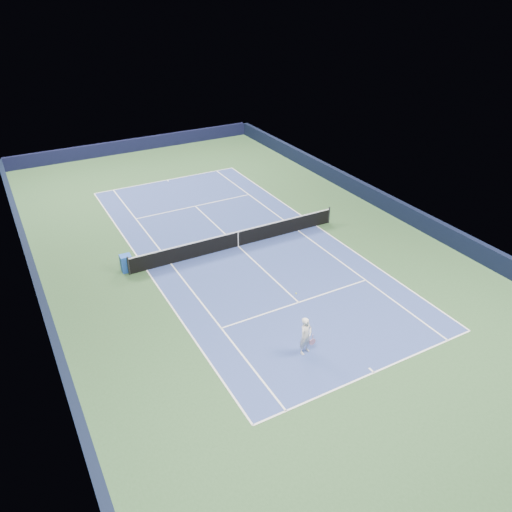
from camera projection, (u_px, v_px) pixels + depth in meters
ground at (238, 246)px, 28.84m from camera, size 40.00×40.00×0.00m
wall_far at (135, 145)px, 43.61m from camera, size 22.00×0.35×1.10m
wall_right at (383, 201)px, 33.08m from camera, size 0.35×40.00×1.10m
wall_left at (38, 288)px, 24.05m from camera, size 0.35×40.00×1.10m
court_surface at (238, 246)px, 28.84m from camera, size 10.97×23.77×0.01m
baseline_far at (167, 180)px, 37.85m from camera, size 10.97×0.08×0.00m
baseline_near at (374, 373)px, 19.82m from camera, size 10.97×0.08×0.00m
sideline_doubles_right at (316, 226)px, 31.13m from camera, size 0.08×23.77×0.00m
sideline_doubles_left at (147, 270)px, 26.55m from camera, size 0.08×23.77×0.00m
sideline_singles_right at (298, 230)px, 30.56m from camera, size 0.08×23.77×0.00m
sideline_singles_left at (171, 264)px, 27.12m from camera, size 0.08×23.77×0.00m
service_line_far at (195, 206)px, 33.69m from camera, size 8.23×0.08×0.00m
service_line_near at (299, 302)px, 23.98m from camera, size 8.23×0.08×0.00m
center_service_line at (238, 246)px, 28.84m from camera, size 0.08×12.80×0.00m
center_mark_far at (168, 181)px, 37.74m from camera, size 0.08×0.30×0.00m
center_mark_near at (371, 370)px, 19.94m from camera, size 0.08×0.30×0.00m
tennis_net at (238, 239)px, 28.59m from camera, size 12.90×0.10×1.07m
sponsor_cube at (126, 263)px, 26.28m from camera, size 0.63×0.54×0.93m
tennis_player at (306, 336)px, 20.46m from camera, size 0.84×1.33×2.37m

